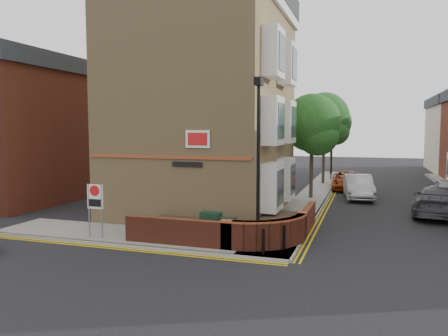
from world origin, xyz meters
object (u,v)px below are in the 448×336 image
utility_cabinet_large (211,227)px  silver_car_near (358,187)px  lamppost (258,162)px  zone_sign (95,201)px

utility_cabinet_large → silver_car_near: bearing=69.4°
utility_cabinet_large → silver_car_near: (5.22, 13.93, 0.06)m
lamppost → utility_cabinet_large: size_ratio=5.25×
lamppost → zone_sign: (-6.60, -0.70, -1.70)m
zone_sign → silver_car_near: bearing=56.0°
lamppost → zone_sign: bearing=-173.9°
lamppost → zone_sign: lamppost is taller
zone_sign → silver_car_near: (9.92, 14.73, -0.86)m
lamppost → utility_cabinet_large: lamppost is taller
utility_cabinet_large → zone_sign: bearing=-170.3°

